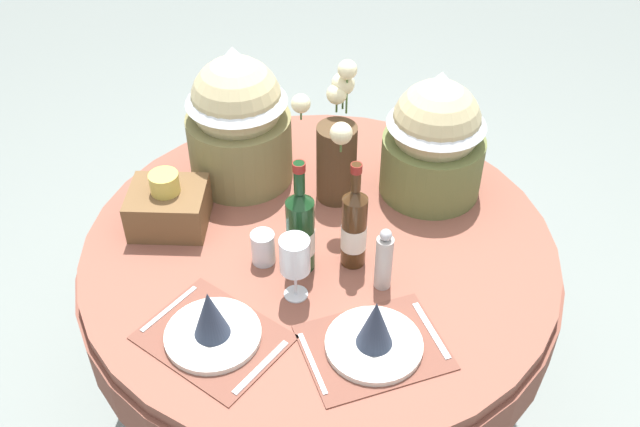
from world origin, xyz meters
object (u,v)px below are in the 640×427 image
at_px(place_setting_right, 375,335).
at_px(wine_bottle_right, 354,227).
at_px(wine_bottle_left, 300,230).
at_px(wine_glass_left, 295,257).
at_px(woven_basket_side_left, 168,206).
at_px(flower_vase, 336,147).
at_px(gift_tub_back_right, 435,132).
at_px(gift_tub_back_left, 238,112).
at_px(tumbler_near_left, 263,248).
at_px(pepper_mill, 384,260).
at_px(dining_table, 320,275).
at_px(place_setting_left, 212,326).

xyz_separation_m(place_setting_right, wine_bottle_right, (-0.05, 0.30, 0.08)).
bearing_deg(wine_bottle_left, wine_glass_left, -93.75).
height_order(wine_bottle_left, woven_basket_side_left, wine_bottle_left).
height_order(place_setting_right, wine_bottle_right, wine_bottle_right).
relative_size(flower_vase, gift_tub_back_right, 1.03).
bearing_deg(wine_bottle_left, wine_bottle_right, 8.87).
bearing_deg(flower_vase, gift_tub_back_left, 164.15).
bearing_deg(tumbler_near_left, gift_tub_back_left, 105.22).
xyz_separation_m(wine_bottle_left, pepper_mill, (0.22, -0.07, -0.04)).
distance_m(tumbler_near_left, gift_tub_back_left, 0.44).
relative_size(wine_bottle_left, woven_basket_side_left, 1.60).
bearing_deg(wine_glass_left, wine_bottle_right, 41.70).
bearing_deg(gift_tub_back_right, wine_bottle_right, -125.00).
relative_size(wine_bottle_left, gift_tub_back_right, 0.85).
height_order(wine_bottle_left, wine_bottle_right, wine_bottle_left).
distance_m(gift_tub_back_right, woven_basket_side_left, 0.80).
height_order(dining_table, tumbler_near_left, tumbler_near_left).
height_order(wine_bottle_left, gift_tub_back_left, gift_tub_back_left).
bearing_deg(dining_table, wine_bottle_left, -116.33).
distance_m(wine_glass_left, gift_tub_back_right, 0.61).
height_order(place_setting_left, place_setting_right, same).
distance_m(dining_table, flower_vase, 0.38).
relative_size(place_setting_left, wine_bottle_left, 1.23).
height_order(dining_table, pepper_mill, pepper_mill).
distance_m(place_setting_left, woven_basket_side_left, 0.47).
bearing_deg(dining_table, place_setting_left, -124.64).
distance_m(pepper_mill, gift_tub_back_left, 0.65).
bearing_deg(wine_glass_left, flower_vase, 77.65).
relative_size(gift_tub_back_right, woven_basket_side_left, 1.88).
bearing_deg(place_setting_left, pepper_mill, 25.42).
bearing_deg(tumbler_near_left, wine_bottle_right, 1.61).
xyz_separation_m(dining_table, woven_basket_side_left, (-0.44, 0.07, 0.20)).
xyz_separation_m(flower_vase, gift_tub_back_left, (-0.30, 0.08, 0.06)).
relative_size(pepper_mill, gift_tub_back_right, 0.48).
relative_size(flower_vase, wine_glass_left, 2.19).
xyz_separation_m(flower_vase, tumbler_near_left, (-0.19, -0.30, -0.13)).
xyz_separation_m(place_setting_right, woven_basket_side_left, (-0.59, 0.44, 0.02)).
height_order(flower_vase, woven_basket_side_left, flower_vase).
relative_size(wine_bottle_left, pepper_mill, 1.79).
relative_size(place_setting_left, flower_vase, 1.02).
bearing_deg(wine_bottle_left, gift_tub_back_right, 43.47).
relative_size(wine_bottle_left, wine_glass_left, 1.81).
height_order(flower_vase, gift_tub_back_left, gift_tub_back_left).
bearing_deg(tumbler_near_left, place_setting_right, -44.72).
bearing_deg(wine_bottle_right, pepper_mill, -47.99).
xyz_separation_m(dining_table, place_setting_right, (0.15, -0.37, 0.18)).
distance_m(tumbler_near_left, gift_tub_back_right, 0.61).
bearing_deg(dining_table, woven_basket_side_left, 171.54).
relative_size(wine_bottle_right, gift_tub_back_left, 0.74).
xyz_separation_m(wine_bottle_right, tumbler_near_left, (-0.25, -0.01, -0.08)).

